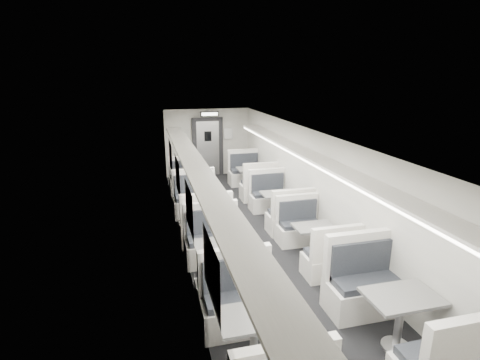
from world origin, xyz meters
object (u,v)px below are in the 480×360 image
booth_left_c (221,263)px  booth_right_d (399,321)px  booth_left_a (189,188)px  passenger (192,174)px  exit_sign (209,114)px  booth_left_b (200,212)px  booth_left_d (254,341)px  vestibule_door (208,147)px  booth_right_a (251,179)px  booth_right_c (313,241)px  booth_right_b (278,206)px

booth_left_c → booth_right_d: bearing=-47.8°
booth_left_c → booth_left_a: bearing=90.0°
passenger → exit_sign: bearing=80.9°
booth_left_b → booth_left_d: (0.00, -4.63, -0.01)m
booth_left_c → vestibule_door: size_ratio=1.06×
booth_left_d → booth_right_a: booth_left_d is taller
booth_right_a → booth_right_c: size_ratio=1.09×
vestibule_door → exit_sign: exit_sign is taller
booth_left_b → booth_right_b: size_ratio=1.10×
booth_left_b → vestibule_door: 4.83m
booth_right_a → booth_right_d: booth_right_d is taller
booth_left_b → booth_right_a: booth_left_b is taller
booth_right_b → passenger: passenger is taller
passenger → exit_sign: exit_sign is taller
booth_left_c → booth_right_b: 3.25m
booth_right_d → exit_sign: size_ratio=3.78×
booth_right_a → booth_right_c: (0.00, -4.54, -0.03)m
booth_right_a → exit_sign: exit_sign is taller
booth_left_a → booth_right_c: bearing=-64.3°
booth_left_a → booth_right_d: 7.13m
booth_left_a → booth_right_d: booth_right_d is taller
booth_left_a → booth_right_b: (2.00, -2.08, -0.01)m
booth_left_a → booth_right_c: (2.00, -4.16, -0.02)m
booth_left_c → booth_left_d: 2.08m
booth_left_a → vestibule_door: size_ratio=1.00×
booth_left_a → booth_right_c: booth_left_a is taller
vestibule_door → booth_right_c: bearing=-81.6°
booth_left_c → booth_right_b: bearing=52.0°
booth_left_a → booth_left_b: 2.08m
booth_right_b → exit_sign: 4.71m
booth_right_a → vestibule_door: size_ratio=1.03×
booth_left_a → booth_right_d: size_ratio=0.90×
booth_left_a → booth_left_c: bearing=-90.0°
booth_right_b → booth_right_d: 4.76m
booth_right_a → vestibule_door: 2.52m
booth_left_d → exit_sign: size_ratio=3.60×
booth_left_a → passenger: passenger is taller
vestibule_door → booth_left_d: bearing=-96.1°
booth_left_a → booth_right_c: 4.62m
booth_right_d → exit_sign: bearing=96.4°
booth_left_b → vestibule_door: size_ratio=1.08×
booth_left_c → vestibule_door: (1.00, 7.24, 0.64)m
booth_left_c → booth_right_c: bearing=13.4°
booth_left_b → booth_right_c: (2.00, -2.08, -0.05)m
exit_sign → booth_left_d: bearing=-96.5°
booth_right_a → booth_right_c: bearing=-90.0°
booth_right_d → passenger: bearing=105.8°
booth_left_b → booth_left_c: 2.56m
passenger → vestibule_door: 2.79m
vestibule_door → exit_sign: (0.00, -0.49, 1.24)m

